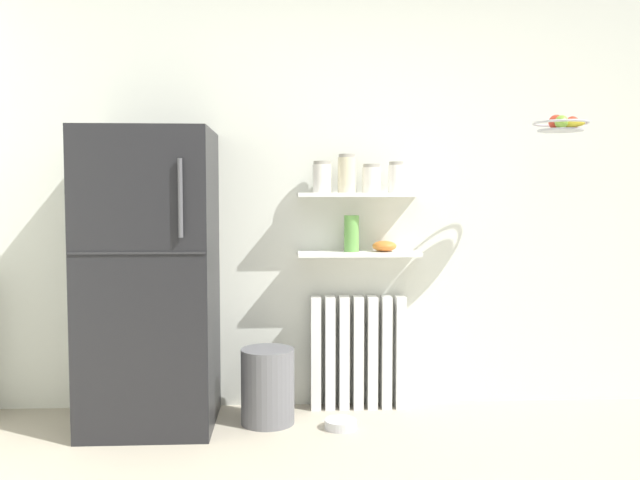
{
  "coord_description": "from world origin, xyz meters",
  "views": [
    {
      "loc": [
        -0.41,
        -2.07,
        1.29
      ],
      "look_at": [
        -0.23,
        1.6,
        1.05
      ],
      "focal_mm": 37.51,
      "sensor_mm": 36.0,
      "label": 1
    }
  ],
  "objects": [
    {
      "name": "wall_shelf_lower",
      "position": [
        0.02,
        1.89,
        0.95
      ],
      "size": [
        0.73,
        0.22,
        0.02
      ],
      "primitive_type": "cube",
      "color": "white"
    },
    {
      "name": "shelf_bowl",
      "position": [
        0.18,
        1.89,
        0.99
      ],
      "size": [
        0.15,
        0.15,
        0.07
      ],
      "primitive_type": "ellipsoid",
      "color": "orange",
      "rests_on": "wall_shelf_lower"
    },
    {
      "name": "refrigerator",
      "position": [
        -1.17,
        1.68,
        0.83
      ],
      "size": [
        0.71,
        0.68,
        1.66
      ],
      "color": "black",
      "rests_on": "ground_plane"
    },
    {
      "name": "radiator",
      "position": [
        0.02,
        1.92,
        0.34
      ],
      "size": [
        0.58,
        0.12,
        0.68
      ],
      "color": "white",
      "rests_on": "ground_plane"
    },
    {
      "name": "storage_jar_1",
      "position": [
        -0.05,
        1.89,
        1.42
      ],
      "size": [
        0.11,
        0.11,
        0.23
      ],
      "color": "beige",
      "rests_on": "wall_shelf_upper"
    },
    {
      "name": "storage_jar_0",
      "position": [
        -0.2,
        1.89,
        1.4
      ],
      "size": [
        0.11,
        0.11,
        0.19
      ],
      "color": "silver",
      "rests_on": "wall_shelf_upper"
    },
    {
      "name": "back_wall",
      "position": [
        0.0,
        2.05,
        1.3
      ],
      "size": [
        7.04,
        0.1,
        2.6
      ],
      "primitive_type": "cube",
      "color": "silver",
      "rests_on": "ground_plane"
    },
    {
      "name": "storage_jar_2",
      "position": [
        0.1,
        1.89,
        1.4
      ],
      "size": [
        0.11,
        0.11,
        0.17
      ],
      "color": "silver",
      "rests_on": "wall_shelf_upper"
    },
    {
      "name": "storage_jar_3",
      "position": [
        0.24,
        1.89,
        1.4
      ],
      "size": [
        0.09,
        0.09,
        0.18
      ],
      "color": "silver",
      "rests_on": "wall_shelf_upper"
    },
    {
      "name": "pet_food_bowl",
      "position": [
        -0.11,
        1.56,
        0.03
      ],
      "size": [
        0.18,
        0.18,
        0.05
      ],
      "primitive_type": "cylinder",
      "color": "#B7B7BC",
      "rests_on": "ground_plane"
    },
    {
      "name": "hanging_fruit_basket",
      "position": [
        1.11,
        1.57,
        1.69
      ],
      "size": [
        0.3,
        0.3,
        0.09
      ],
      "color": "#B2B2B7"
    },
    {
      "name": "vase",
      "position": [
        -0.02,
        1.89,
        1.07
      ],
      "size": [
        0.09,
        0.09,
        0.22
      ],
      "primitive_type": "cylinder",
      "color": "#66A84C",
      "rests_on": "wall_shelf_lower"
    },
    {
      "name": "trash_bin",
      "position": [
        -0.52,
        1.67,
        0.21
      ],
      "size": [
        0.3,
        0.3,
        0.43
      ],
      "primitive_type": "cylinder",
      "color": "slate",
      "rests_on": "ground_plane"
    },
    {
      "name": "wall_shelf_upper",
      "position": [
        0.02,
        1.89,
        1.3
      ],
      "size": [
        0.73,
        0.22,
        0.02
      ],
      "primitive_type": "cube",
      "color": "white"
    }
  ]
}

